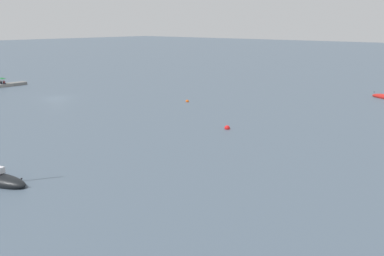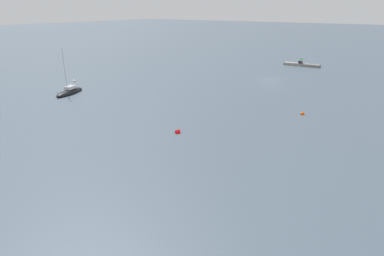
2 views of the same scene
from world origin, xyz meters
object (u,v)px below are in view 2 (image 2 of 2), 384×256
(person_seated_maroon_left, at_px, (301,62))
(sailboat_black_mid, at_px, (70,92))
(person_seated_dark_right, at_px, (299,62))
(mooring_buoy_near, at_px, (302,114))
(mooring_buoy_mid, at_px, (178,132))
(umbrella_open_green, at_px, (301,59))
(mooring_buoy_far, at_px, (74,81))

(person_seated_maroon_left, relative_size, sailboat_black_mid, 0.10)
(person_seated_dark_right, distance_m, mooring_buoy_near, 39.95)
(person_seated_maroon_left, relative_size, mooring_buoy_mid, 1.11)
(person_seated_dark_right, height_order, umbrella_open_green, umbrella_open_green)
(mooring_buoy_near, bearing_deg, person_seated_maroon_left, -72.41)
(umbrella_open_green, bearing_deg, sailboat_black_mid, 65.35)
(person_seated_dark_right, distance_m, mooring_buoy_far, 51.18)
(person_seated_maroon_left, bearing_deg, mooring_buoy_far, 57.81)
(person_seated_dark_right, height_order, mooring_buoy_mid, person_seated_dark_right)
(person_seated_maroon_left, xyz_separation_m, person_seated_dark_right, (0.56, -0.16, 0.00))
(person_seated_dark_right, bearing_deg, mooring_buoy_mid, 96.33)
(person_seated_dark_right, bearing_deg, umbrella_open_green, 179.69)
(person_seated_maroon_left, bearing_deg, mooring_buoy_mid, 95.73)
(mooring_buoy_near, distance_m, mooring_buoy_mid, 17.40)
(mooring_buoy_near, bearing_deg, mooring_buoy_far, 5.84)
(person_seated_dark_right, distance_m, sailboat_black_mid, 53.06)
(person_seated_maroon_left, relative_size, mooring_buoy_near, 1.38)
(mooring_buoy_near, bearing_deg, sailboat_black_mid, 16.83)
(person_seated_dark_right, height_order, sailboat_black_mid, sailboat_black_mid)
(mooring_buoy_far, bearing_deg, sailboat_black_mid, 139.04)
(umbrella_open_green, xyz_separation_m, mooring_buoy_far, (29.27, 42.16, -1.61))
(umbrella_open_green, distance_m, mooring_buoy_near, 39.87)
(umbrella_open_green, height_order, sailboat_black_mid, sailboat_black_mid)
(umbrella_open_green, bearing_deg, mooring_buoy_near, 107.90)
(person_seated_maroon_left, height_order, umbrella_open_green, umbrella_open_green)
(sailboat_black_mid, bearing_deg, mooring_buoy_mid, 153.84)
(person_seated_dark_right, xyz_separation_m, umbrella_open_green, (-0.28, 0.02, 0.87))
(person_seated_maroon_left, distance_m, mooring_buoy_mid, 52.48)
(person_seated_dark_right, xyz_separation_m, sailboat_black_mid, (21.89, 48.33, -0.54))
(mooring_buoy_near, relative_size, mooring_buoy_far, 0.91)
(person_seated_maroon_left, distance_m, umbrella_open_green, 0.93)
(umbrella_open_green, relative_size, mooring_buoy_near, 2.75)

